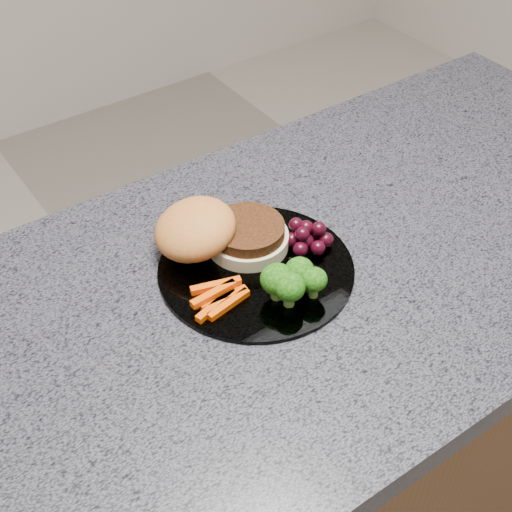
{
  "coord_description": "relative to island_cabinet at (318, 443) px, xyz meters",
  "views": [
    {
      "loc": [
        -0.51,
        -0.53,
        1.55
      ],
      "look_at": [
        -0.12,
        0.03,
        0.93
      ],
      "focal_mm": 50.0,
      "sensor_mm": 36.0,
      "label": 1
    }
  ],
  "objects": [
    {
      "name": "burger",
      "position": [
        -0.14,
        0.09,
        0.5
      ],
      "size": [
        0.2,
        0.17,
        0.06
      ],
      "rotation": [
        0.0,
        0.0,
        -0.3
      ],
      "color": "beige",
      "rests_on": "plate"
    },
    {
      "name": "grape_bunch",
      "position": [
        -0.03,
        0.03,
        0.49
      ],
      "size": [
        0.06,
        0.06,
        0.04
      ],
      "rotation": [
        0.0,
        0.0,
        0.1
      ],
      "color": "black",
      "rests_on": "plate"
    },
    {
      "name": "carrot_sticks",
      "position": [
        -0.19,
        0.01,
        0.48
      ],
      "size": [
        0.08,
        0.05,
        0.02
      ],
      "rotation": [
        0.0,
        0.0,
        -0.21
      ],
      "color": "#DA4803",
      "rests_on": "plate"
    },
    {
      "name": "broccoli",
      "position": [
        -0.11,
        -0.04,
        0.51
      ],
      "size": [
        0.08,
        0.06,
        0.05
      ],
      "rotation": [
        0.0,
        0.0,
        -0.27
      ],
      "color": "#54822F",
      "rests_on": "plate"
    },
    {
      "name": "plate",
      "position": [
        -0.12,
        0.03,
        0.47
      ],
      "size": [
        0.26,
        0.26,
        0.01
      ],
      "primitive_type": "cylinder",
      "color": "white",
      "rests_on": "countertop"
    },
    {
      "name": "countertop",
      "position": [
        0.0,
        0.0,
        0.45
      ],
      "size": [
        1.2,
        0.6,
        0.04
      ],
      "primitive_type": "cube",
      "color": "#4A4A54",
      "rests_on": "island_cabinet"
    },
    {
      "name": "island_cabinet",
      "position": [
        0.0,
        0.0,
        0.0
      ],
      "size": [
        1.2,
        0.6,
        0.86
      ],
      "primitive_type": "cube",
      "color": "#53331C",
      "rests_on": "ground"
    }
  ]
}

